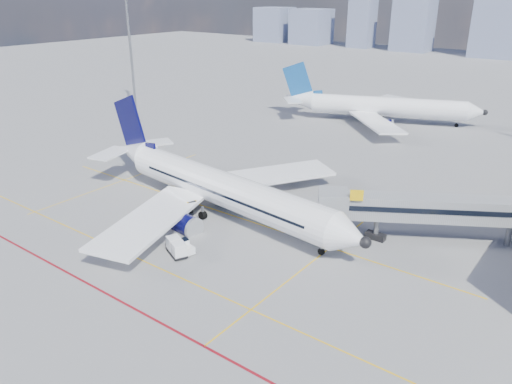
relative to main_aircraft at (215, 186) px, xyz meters
The scene contains 10 objects.
ground 8.91m from the main_aircraft, 73.86° to the right, with size 420.00×420.00×0.00m, color gray.
apron_markings 12.44m from the main_aircraft, 81.71° to the right, with size 90.00×35.12×0.01m.
jet_bridge 27.33m from the main_aircraft, 19.08° to the left, with size 23.55×15.78×6.30m.
floodlight_mast_nw 62.52m from the main_aircraft, 148.71° to the left, with size 3.20×0.61×25.45m.
main_aircraft is the anchor object (origin of this frame).
second_aircraft 54.07m from the main_aircraft, 92.91° to the left, with size 39.70×33.65×12.07m.
baggage_tug 11.44m from the main_aircraft, 65.68° to the right, with size 2.28×1.64×1.45m.
cargo_dolly 11.99m from the main_aircraft, 68.97° to the right, with size 3.38×2.54×1.70m.
belt_loader 5.07m from the main_aircraft, 146.88° to the right, with size 5.85×3.39×2.39m.
ramp_worker 12.02m from the main_aircraft, 64.96° to the right, with size 0.59×0.39×1.61m, color #FEF81A.
Camera 1 is at (36.07, -34.61, 25.78)m, focal length 35.00 mm.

